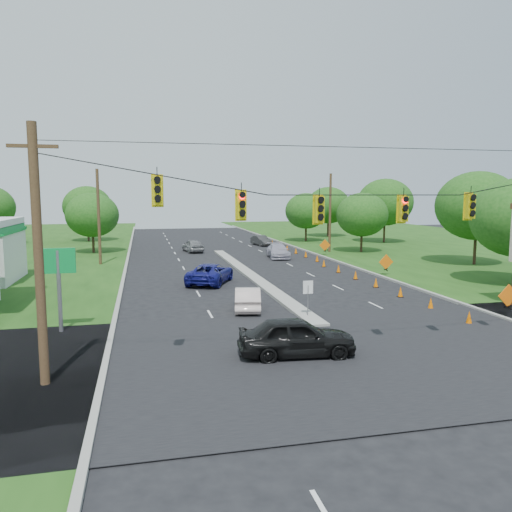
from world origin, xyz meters
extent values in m
plane|color=black|center=(0.00, 0.00, 0.00)|extent=(160.00, 160.00, 0.00)
cube|color=black|center=(0.00, 0.00, 0.00)|extent=(160.00, 14.00, 0.02)
cube|color=gray|center=(-10.10, 30.00, 0.00)|extent=(0.25, 110.00, 0.16)
cube|color=gray|center=(10.10, 30.00, 0.00)|extent=(0.25, 110.00, 0.16)
cube|color=gray|center=(0.00, 21.00, 0.00)|extent=(1.00, 34.00, 0.18)
cylinder|color=gray|center=(0.00, 6.00, 0.90)|extent=(0.06, 0.06, 1.80)
cube|color=white|center=(0.00, 6.00, 1.70)|extent=(0.55, 0.04, 0.70)
cylinder|color=#422D1C|center=(-12.00, -1.00, 4.50)|extent=(0.32, 0.32, 9.00)
cube|color=#422D1C|center=(-12.00, -1.00, 8.20)|extent=(1.60, 0.12, 0.12)
cylinder|color=black|center=(0.00, -1.00, 7.00)|extent=(24.00, 0.04, 0.04)
cube|color=yellow|center=(-8.00, -1.00, 6.75)|extent=(0.34, 0.24, 1.00)
cube|color=yellow|center=(-5.00, -1.00, 6.22)|extent=(0.34, 0.24, 1.00)
cube|color=yellow|center=(-2.00, -1.00, 6.05)|extent=(0.34, 0.24, 1.00)
cube|color=yellow|center=(1.50, -1.00, 6.05)|extent=(0.34, 0.24, 1.00)
cube|color=yellow|center=(4.50, -1.00, 6.14)|extent=(0.34, 0.24, 1.00)
cylinder|color=#422D1C|center=(-12.50, 30.00, 4.50)|extent=(0.28, 0.28, 9.00)
cylinder|color=#422D1C|center=(12.50, 35.00, 4.50)|extent=(0.28, 0.28, 9.00)
cylinder|color=gray|center=(-12.50, 6.00, 2.00)|extent=(0.20, 0.20, 4.00)
cube|color=#088E39|center=(-12.50, 6.00, 3.50)|extent=(1.60, 0.15, 1.20)
cone|color=#EA6600|center=(7.69, 3.00, 0.35)|extent=(0.32, 0.32, 0.70)
cone|color=#EA6600|center=(7.69, 6.50, 0.35)|extent=(0.32, 0.32, 0.70)
cone|color=#EA6600|center=(7.69, 10.00, 0.35)|extent=(0.32, 0.32, 0.70)
cone|color=#EA6600|center=(7.69, 13.50, 0.35)|extent=(0.32, 0.32, 0.70)
cone|color=#EA6600|center=(7.69, 17.00, 0.35)|extent=(0.32, 0.32, 0.70)
cone|color=#EA6600|center=(7.69, 20.50, 0.35)|extent=(0.32, 0.32, 0.70)
cone|color=#EA6600|center=(7.69, 24.00, 0.35)|extent=(0.32, 0.32, 0.70)
cone|color=#EA6600|center=(8.29, 27.50, 0.35)|extent=(0.32, 0.32, 0.70)
cone|color=#EA6600|center=(8.29, 31.00, 0.35)|extent=(0.32, 0.32, 0.70)
cone|color=#EA6600|center=(8.29, 34.50, 0.35)|extent=(0.32, 0.32, 0.70)
cone|color=#EA6600|center=(8.29, 38.00, 0.35)|extent=(0.32, 0.32, 0.70)
cone|color=#EA6600|center=(8.29, 41.50, 0.35)|extent=(0.32, 0.32, 0.70)
cone|color=#EA6600|center=(8.29, 45.00, 0.35)|extent=(0.32, 0.32, 0.70)
cone|color=#EA6600|center=(8.29, 48.50, 0.35)|extent=(0.32, 0.32, 0.70)
cube|color=black|center=(10.80, 4.00, 0.55)|extent=(0.06, 0.58, 0.26)
cube|color=black|center=(10.80, 4.00, 0.55)|extent=(0.06, 0.58, 0.26)
cube|color=orange|center=(10.80, 4.00, 1.15)|extent=(1.27, 0.05, 1.27)
cube|color=black|center=(10.80, 18.00, 0.55)|extent=(0.06, 0.58, 0.26)
cube|color=black|center=(10.80, 18.00, 0.55)|extent=(0.06, 0.58, 0.26)
cube|color=orange|center=(10.80, 18.00, 1.15)|extent=(1.27, 0.05, 1.27)
cube|color=black|center=(10.80, 32.00, 0.55)|extent=(0.06, 0.58, 0.26)
cube|color=black|center=(10.80, 32.00, 0.55)|extent=(0.06, 0.58, 0.26)
cube|color=orange|center=(10.80, 32.00, 1.15)|extent=(1.27, 0.05, 1.27)
cylinder|color=black|center=(-14.00, 40.00, 1.26)|extent=(0.28, 0.28, 2.52)
ellipsoid|color=#194C14|center=(-14.00, 40.00, 4.34)|extent=(5.88, 5.88, 5.04)
cylinder|color=black|center=(-16.00, 55.00, 1.44)|extent=(0.28, 0.28, 2.88)
ellipsoid|color=#194C14|center=(-16.00, 55.00, 4.96)|extent=(6.72, 6.72, 5.76)
cylinder|color=black|center=(22.00, 22.00, 1.62)|extent=(0.28, 0.28, 3.24)
ellipsoid|color=#194C14|center=(22.00, 22.00, 5.58)|extent=(7.56, 7.56, 6.48)
cylinder|color=black|center=(16.00, 34.00, 1.26)|extent=(0.28, 0.28, 2.52)
ellipsoid|color=#194C14|center=(16.00, 34.00, 4.34)|extent=(5.88, 5.88, 5.04)
cylinder|color=black|center=(24.00, 44.00, 1.62)|extent=(0.28, 0.28, 3.24)
ellipsoid|color=#194C14|center=(24.00, 44.00, 5.58)|extent=(7.56, 7.56, 6.48)
cylinder|color=black|center=(20.00, 55.00, 1.44)|extent=(0.28, 0.28, 2.88)
ellipsoid|color=#194C14|center=(20.00, 55.00, 4.96)|extent=(6.72, 6.72, 5.76)
cylinder|color=black|center=(14.00, 48.00, 1.26)|extent=(0.28, 0.28, 2.52)
ellipsoid|color=#194C14|center=(14.00, 48.00, 4.34)|extent=(5.88, 5.88, 5.04)
imported|color=black|center=(-2.50, 0.08, 0.82)|extent=(4.96, 2.36, 1.64)
imported|color=silver|center=(-2.74, 8.66, 0.67)|extent=(2.19, 4.27, 1.34)
imported|color=navy|center=(-3.67, 17.80, 0.76)|extent=(4.53, 6.03, 1.52)
imported|color=#ACA7B9|center=(5.33, 31.31, 0.73)|extent=(2.60, 5.21, 1.45)
imported|color=gray|center=(-2.88, 38.75, 0.74)|extent=(2.46, 4.59, 1.49)
imported|color=#2F2F2F|center=(6.58, 44.23, 0.65)|extent=(2.17, 4.17, 1.31)
camera|label=1|loc=(-8.56, -18.93, 6.61)|focal=35.00mm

